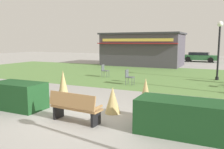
{
  "coord_description": "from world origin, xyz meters",
  "views": [
    {
      "loc": [
        4.1,
        -6.24,
        2.49
      ],
      "look_at": [
        0.02,
        2.51,
        1.16
      ],
      "focal_mm": 38.11,
      "sensor_mm": 36.0,
      "label": 1
    }
  ],
  "objects_px": {
    "cafe_chair_center": "(129,76)",
    "park_bench": "(75,107)",
    "parked_car_west_slot": "(158,56)",
    "parked_car_center_slot": "(200,57)",
    "cafe_chair_west": "(104,70)",
    "food_kiosk": "(143,49)",
    "lamppost_far": "(219,43)"
  },
  "relations": [
    {
      "from": "food_kiosk",
      "to": "cafe_chair_center",
      "type": "distance_m",
      "value": 12.16
    },
    {
      "from": "parked_car_west_slot",
      "to": "parked_car_center_slot",
      "type": "relative_size",
      "value": 1.02
    },
    {
      "from": "cafe_chair_west",
      "to": "parked_car_west_slot",
      "type": "bearing_deg",
      "value": 91.2
    },
    {
      "from": "food_kiosk",
      "to": "parked_car_center_slot",
      "type": "distance_m",
      "value": 8.85
    },
    {
      "from": "lamppost_far",
      "to": "cafe_chair_center",
      "type": "xyz_separation_m",
      "value": [
        -4.63,
        -4.1,
        -1.88
      ]
    },
    {
      "from": "lamppost_far",
      "to": "parked_car_center_slot",
      "type": "distance_m",
      "value": 15.03
    },
    {
      "from": "park_bench",
      "to": "cafe_chair_center",
      "type": "distance_m",
      "value": 6.85
    },
    {
      "from": "cafe_chair_center",
      "to": "parked_car_center_slot",
      "type": "bearing_deg",
      "value": 83.04
    },
    {
      "from": "park_bench",
      "to": "cafe_chair_west",
      "type": "xyz_separation_m",
      "value": [
        -3.51,
        8.95,
        0.05
      ]
    },
    {
      "from": "food_kiosk",
      "to": "park_bench",
      "type": "bearing_deg",
      "value": -78.63
    },
    {
      "from": "park_bench",
      "to": "cafe_chair_west",
      "type": "bearing_deg",
      "value": 111.42
    },
    {
      "from": "cafe_chair_center",
      "to": "parked_car_west_slot",
      "type": "distance_m",
      "value": 19.08
    },
    {
      "from": "cafe_chair_west",
      "to": "cafe_chair_center",
      "type": "distance_m",
      "value": 3.43
    },
    {
      "from": "parked_car_center_slot",
      "to": "parked_car_west_slot",
      "type": "bearing_deg",
      "value": -179.95
    },
    {
      "from": "lamppost_far",
      "to": "parked_car_west_slot",
      "type": "height_order",
      "value": "lamppost_far"
    },
    {
      "from": "parked_car_west_slot",
      "to": "parked_car_center_slot",
      "type": "bearing_deg",
      "value": 0.05
    },
    {
      "from": "cafe_chair_west",
      "to": "parked_car_center_slot",
      "type": "distance_m",
      "value": 17.42
    },
    {
      "from": "cafe_chair_center",
      "to": "parked_car_center_slot",
      "type": "height_order",
      "value": "parked_car_center_slot"
    },
    {
      "from": "food_kiosk",
      "to": "parked_car_center_slot",
      "type": "bearing_deg",
      "value": 53.73
    },
    {
      "from": "park_bench",
      "to": "food_kiosk",
      "type": "bearing_deg",
      "value": 101.37
    },
    {
      "from": "park_bench",
      "to": "parked_car_west_slot",
      "type": "relative_size",
      "value": 0.4
    },
    {
      "from": "cafe_chair_west",
      "to": "food_kiosk",
      "type": "bearing_deg",
      "value": 91.33
    },
    {
      "from": "cafe_chair_center",
      "to": "parked_car_west_slot",
      "type": "height_order",
      "value": "parked_car_west_slot"
    },
    {
      "from": "food_kiosk",
      "to": "parked_car_west_slot",
      "type": "distance_m",
      "value": 7.16
    },
    {
      "from": "food_kiosk",
      "to": "cafe_chair_west",
      "type": "relative_size",
      "value": 9.4
    },
    {
      "from": "lamppost_far",
      "to": "cafe_chair_center",
      "type": "relative_size",
      "value": 4.27
    },
    {
      "from": "lamppost_far",
      "to": "food_kiosk",
      "type": "bearing_deg",
      "value": 134.51
    },
    {
      "from": "parked_car_west_slot",
      "to": "cafe_chair_west",
      "type": "bearing_deg",
      "value": -88.8
    },
    {
      "from": "cafe_chair_center",
      "to": "park_bench",
      "type": "bearing_deg",
      "value": -83.0
    },
    {
      "from": "food_kiosk",
      "to": "parked_car_center_slot",
      "type": "relative_size",
      "value": 1.97
    },
    {
      "from": "lamppost_far",
      "to": "cafe_chair_center",
      "type": "bearing_deg",
      "value": -138.52
    },
    {
      "from": "lamppost_far",
      "to": "food_kiosk",
      "type": "relative_size",
      "value": 0.45
    }
  ]
}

